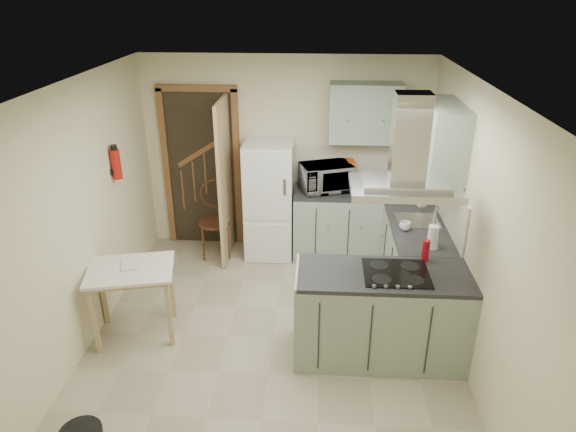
# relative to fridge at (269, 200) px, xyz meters

# --- Properties ---
(floor) EXTENTS (4.20, 4.20, 0.00)m
(floor) POSITION_rel_fridge_xyz_m (0.20, -1.80, -0.75)
(floor) COLOR tan
(floor) RESTS_ON ground
(ceiling) EXTENTS (4.20, 4.20, 0.00)m
(ceiling) POSITION_rel_fridge_xyz_m (0.20, -1.80, 1.75)
(ceiling) COLOR silver
(ceiling) RESTS_ON back_wall
(back_wall) EXTENTS (3.60, 0.00, 3.60)m
(back_wall) POSITION_rel_fridge_xyz_m (0.20, 0.30, 0.50)
(back_wall) COLOR beige
(back_wall) RESTS_ON floor
(left_wall) EXTENTS (0.00, 4.20, 4.20)m
(left_wall) POSITION_rel_fridge_xyz_m (-1.60, -1.80, 0.50)
(left_wall) COLOR beige
(left_wall) RESTS_ON floor
(right_wall) EXTENTS (0.00, 4.20, 4.20)m
(right_wall) POSITION_rel_fridge_xyz_m (2.00, -1.80, 0.50)
(right_wall) COLOR beige
(right_wall) RESTS_ON floor
(doorway) EXTENTS (1.10, 0.12, 2.10)m
(doorway) POSITION_rel_fridge_xyz_m (-0.90, 0.27, 0.30)
(doorway) COLOR brown
(doorway) RESTS_ON floor
(fridge) EXTENTS (0.60, 0.60, 1.50)m
(fridge) POSITION_rel_fridge_xyz_m (0.00, 0.00, 0.00)
(fridge) COLOR white
(fridge) RESTS_ON floor
(counter_back) EXTENTS (1.08, 0.60, 0.90)m
(counter_back) POSITION_rel_fridge_xyz_m (0.86, 0.00, -0.30)
(counter_back) COLOR #9EB2A0
(counter_back) RESTS_ON floor
(counter_right) EXTENTS (0.60, 1.95, 0.90)m
(counter_right) POSITION_rel_fridge_xyz_m (1.70, -0.68, -0.30)
(counter_right) COLOR #9EB2A0
(counter_right) RESTS_ON floor
(splashback) EXTENTS (1.68, 0.02, 0.50)m
(splashback) POSITION_rel_fridge_xyz_m (1.16, 0.29, 0.40)
(splashback) COLOR beige
(splashback) RESTS_ON counter_back
(wall_cabinet_back) EXTENTS (0.85, 0.35, 0.70)m
(wall_cabinet_back) POSITION_rel_fridge_xyz_m (1.15, 0.12, 1.10)
(wall_cabinet_back) COLOR #9EB2A0
(wall_cabinet_back) RESTS_ON back_wall
(wall_cabinet_right) EXTENTS (0.35, 0.90, 0.70)m
(wall_cabinet_right) POSITION_rel_fridge_xyz_m (1.82, -0.95, 1.10)
(wall_cabinet_right) COLOR #9EB2A0
(wall_cabinet_right) RESTS_ON right_wall
(peninsula) EXTENTS (1.55, 0.65, 0.90)m
(peninsula) POSITION_rel_fridge_xyz_m (1.22, -1.98, -0.30)
(peninsula) COLOR #9EB2A0
(peninsula) RESTS_ON floor
(hob) EXTENTS (0.58, 0.50, 0.01)m
(hob) POSITION_rel_fridge_xyz_m (1.32, -1.98, 0.16)
(hob) COLOR black
(hob) RESTS_ON peninsula
(extractor_hood) EXTENTS (0.90, 0.55, 0.10)m
(extractor_hood) POSITION_rel_fridge_xyz_m (1.32, -1.98, 0.97)
(extractor_hood) COLOR silver
(extractor_hood) RESTS_ON ceiling
(sink) EXTENTS (0.45, 0.40, 0.01)m
(sink) POSITION_rel_fridge_xyz_m (1.70, -0.85, 0.16)
(sink) COLOR silver
(sink) RESTS_ON counter_right
(fire_extinguisher) EXTENTS (0.10, 0.10, 0.32)m
(fire_extinguisher) POSITION_rel_fridge_xyz_m (-1.54, -0.90, 0.75)
(fire_extinguisher) COLOR #B2140F
(fire_extinguisher) RESTS_ON left_wall
(drop_leaf_table) EXTENTS (0.92, 0.77, 0.76)m
(drop_leaf_table) POSITION_rel_fridge_xyz_m (-1.18, -1.80, -0.37)
(drop_leaf_table) COLOR #D2BE81
(drop_leaf_table) RESTS_ON floor
(bentwood_chair) EXTENTS (0.48, 0.48, 0.90)m
(bentwood_chair) POSITION_rel_fridge_xyz_m (-0.70, -0.09, -0.30)
(bentwood_chair) COLOR #4A2B18
(bentwood_chair) RESTS_ON floor
(microwave) EXTENTS (0.71, 0.59, 0.34)m
(microwave) POSITION_rel_fridge_xyz_m (0.71, 0.01, 0.32)
(microwave) COLOR black
(microwave) RESTS_ON counter_back
(kettle) EXTENTS (0.18, 0.18, 0.23)m
(kettle) POSITION_rel_fridge_xyz_m (1.36, 0.11, 0.26)
(kettle) COLOR silver
(kettle) RESTS_ON counter_back
(cereal_box) EXTENTS (0.13, 0.24, 0.34)m
(cereal_box) POSITION_rel_fridge_xyz_m (1.01, 0.18, 0.32)
(cereal_box) COLOR #CE4C18
(cereal_box) RESTS_ON counter_back
(soap_bottle) EXTENTS (0.11, 0.11, 0.19)m
(soap_bottle) POSITION_rel_fridge_xyz_m (1.82, -0.43, 0.25)
(soap_bottle) COLOR silver
(soap_bottle) RESTS_ON counter_right
(paper_towel) EXTENTS (0.11, 0.11, 0.25)m
(paper_towel) POSITION_rel_fridge_xyz_m (1.73, -1.47, 0.28)
(paper_towel) COLOR white
(paper_towel) RESTS_ON counter_right
(cup) EXTENTS (0.14, 0.14, 0.09)m
(cup) POSITION_rel_fridge_xyz_m (1.53, -1.08, 0.20)
(cup) COLOR silver
(cup) RESTS_ON counter_right
(red_bottle) EXTENTS (0.08, 0.08, 0.20)m
(red_bottle) POSITION_rel_fridge_xyz_m (1.62, -1.71, 0.25)
(red_bottle) COLOR #A00D19
(red_bottle) RESTS_ON peninsula
(book) EXTENTS (0.21, 0.24, 0.09)m
(book) POSITION_rel_fridge_xyz_m (-1.27, -1.78, 0.05)
(book) COLOR #A95338
(book) RESTS_ON drop_leaf_table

